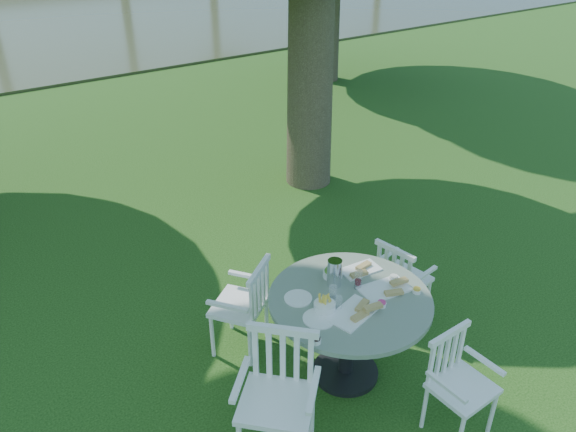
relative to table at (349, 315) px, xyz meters
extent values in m
plane|color=#11350B|center=(0.31, 1.10, -0.64)|extent=(140.00, 140.00, 0.00)
cylinder|color=black|center=(0.00, 0.00, -0.62)|extent=(0.56, 0.56, 0.04)
cylinder|color=black|center=(0.00, 0.00, -0.23)|extent=(0.12, 0.12, 0.73)
cylinder|color=slate|center=(0.00, 0.00, 0.15)|extent=(1.30, 1.30, 0.04)
cylinder|color=white|center=(1.13, 0.14, -0.43)|extent=(0.03, 0.03, 0.42)
cylinder|color=white|center=(1.07, 0.51, -0.43)|extent=(0.03, 0.03, 0.42)
cylinder|color=white|center=(0.80, 0.09, -0.43)|extent=(0.03, 0.03, 0.42)
cylinder|color=white|center=(0.74, 0.46, -0.43)|extent=(0.03, 0.03, 0.42)
cube|color=white|center=(0.94, 0.30, -0.20)|extent=(0.45, 0.49, 0.04)
cube|color=white|center=(0.75, 0.27, 0.00)|extent=(0.10, 0.43, 0.43)
cylinder|color=white|center=(-0.50, 1.07, -0.42)|extent=(0.04, 0.04, 0.44)
cylinder|color=white|center=(-0.82, 0.83, -0.42)|extent=(0.04, 0.04, 0.44)
cylinder|color=white|center=(-0.29, 0.78, -0.42)|extent=(0.04, 0.04, 0.44)
cylinder|color=white|center=(-0.61, 0.55, -0.42)|extent=(0.04, 0.04, 0.44)
cube|color=white|center=(-0.56, 0.81, -0.18)|extent=(0.61, 0.60, 0.04)
cube|color=white|center=(-0.44, 0.65, 0.03)|extent=(0.39, 0.30, 0.45)
cylinder|color=white|center=(-0.93, -0.03, -0.39)|extent=(0.04, 0.04, 0.50)
cylinder|color=white|center=(-0.63, -0.35, -0.39)|extent=(0.04, 0.04, 0.50)
cube|color=white|center=(-0.92, -0.33, -0.12)|extent=(0.69, 0.69, 0.04)
cube|color=white|center=(-0.77, -0.18, 0.11)|extent=(0.38, 0.40, 0.51)
cylinder|color=white|center=(0.50, -1.09, -0.43)|extent=(0.03, 0.03, 0.42)
cylinder|color=white|center=(0.12, -0.77, -0.43)|extent=(0.03, 0.03, 0.42)
cylinder|color=white|center=(0.49, -0.76, -0.43)|extent=(0.03, 0.03, 0.42)
cube|color=white|center=(0.31, -0.93, -0.21)|extent=(0.43, 0.40, 0.04)
cube|color=white|center=(0.31, -0.75, -0.01)|extent=(0.43, 0.05, 0.43)
cube|color=white|center=(-0.12, -0.17, 0.18)|extent=(0.45, 0.33, 0.01)
cube|color=white|center=(0.29, -0.08, 0.18)|extent=(0.43, 0.29, 0.02)
cube|color=white|center=(0.31, 0.23, 0.18)|extent=(0.35, 0.22, 0.01)
cylinder|color=white|center=(-0.36, -0.07, 0.18)|extent=(0.25, 0.25, 0.01)
cylinder|color=white|center=(-0.35, 0.22, 0.18)|extent=(0.22, 0.22, 0.01)
cylinder|color=white|center=(-0.26, -0.01, 0.21)|extent=(0.17, 0.17, 0.07)
cylinder|color=white|center=(0.06, 0.30, 0.20)|extent=(0.17, 0.17, 0.06)
cylinder|color=silver|center=(0.00, 0.20, 0.29)|extent=(0.12, 0.12, 0.24)
cylinder|color=white|center=(0.13, 0.06, 0.26)|extent=(0.06, 0.06, 0.17)
cylinder|color=white|center=(-0.11, 0.08, 0.23)|extent=(0.06, 0.06, 0.11)
cylinder|color=white|center=(-0.17, -0.06, 0.23)|extent=(0.07, 0.07, 0.11)
cylinder|color=white|center=(0.13, -0.22, 0.19)|extent=(0.07, 0.07, 0.03)
cylinder|color=white|center=(0.48, -0.25, 0.19)|extent=(0.07, 0.07, 0.03)
cylinder|color=white|center=(0.45, -0.02, 0.19)|extent=(0.07, 0.07, 0.03)
cylinder|color=white|center=(-0.53, -0.25, 0.19)|extent=(0.07, 0.07, 0.03)
camera|label=1|loc=(-2.43, -2.61, 2.90)|focal=35.00mm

